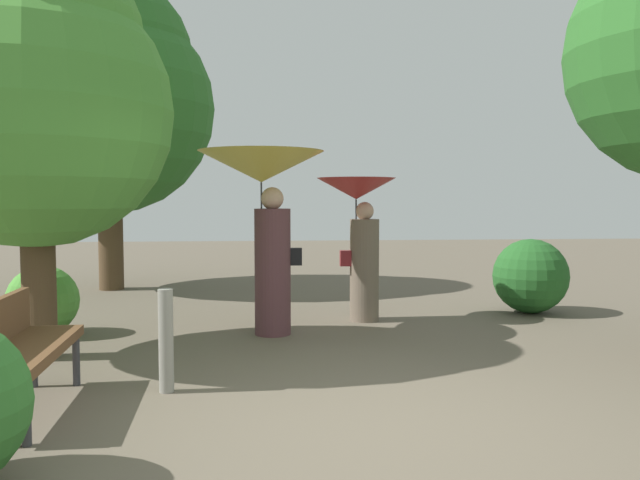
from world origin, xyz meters
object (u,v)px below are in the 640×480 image
object	(u,v)px
person_right	(360,221)
park_bench	(17,344)
tree_near_left	(108,92)
tree_mid_left	(33,89)
path_marker_post	(166,341)
person_left	(264,194)

from	to	relation	value
person_right	park_bench	size ratio (longest dim) A/B	1.21
tree_near_left	tree_mid_left	world-z (taller)	tree_near_left
path_marker_post	tree_near_left	bearing A→B (deg)	106.45
park_bench	path_marker_post	bearing A→B (deg)	-70.17
person_right	path_marker_post	bearing A→B (deg)	142.20
person_left	park_bench	bearing A→B (deg)	142.05
person_right	path_marker_post	world-z (taller)	person_right
tree_near_left	path_marker_post	world-z (taller)	tree_near_left
person_left	person_right	bearing A→B (deg)	-61.49
tree_near_left	person_right	bearing A→B (deg)	-40.18
tree_near_left	path_marker_post	bearing A→B (deg)	-73.55
person_left	path_marker_post	xyz separation A→B (m)	(-0.82, -2.15, -1.20)
person_right	tree_mid_left	distance (m)	4.03
person_left	path_marker_post	distance (m)	2.60
park_bench	path_marker_post	xyz separation A→B (m)	(1.00, 0.42, -0.09)
tree_near_left	path_marker_post	size ratio (longest dim) A/B	6.41
person_right	tree_near_left	size ratio (longest dim) A/B	0.34
person_right	tree_near_left	bearing A→B (deg)	47.20
person_left	tree_near_left	bearing A→B (deg)	30.79
person_right	tree_near_left	distance (m)	5.46
person_left	tree_mid_left	distance (m)	2.59
person_left	person_right	xyz separation A→B (m)	(1.22, 0.74, -0.34)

